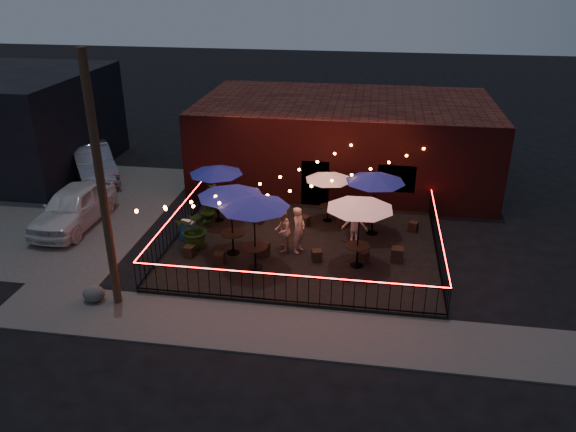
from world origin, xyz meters
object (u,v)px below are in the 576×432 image
(utility_pole, at_px, (102,187))
(cafe_table_3, at_px, (329,177))
(cafe_table_4, at_px, (360,204))
(boulder, at_px, (94,294))
(cafe_table_2, at_px, (254,203))
(cafe_table_1, at_px, (216,170))
(cooler, at_px, (188,230))
(cafe_table_0, at_px, (231,192))
(cafe_table_5, at_px, (375,178))

(utility_pole, height_order, cafe_table_3, utility_pole)
(utility_pole, distance_m, cafe_table_3, 9.51)
(cafe_table_4, height_order, boulder, cafe_table_4)
(cafe_table_2, bearing_deg, utility_pole, -146.10)
(cafe_table_1, distance_m, cooler, 2.71)
(cafe_table_0, relative_size, cafe_table_5, 0.97)
(cafe_table_0, xyz_separation_m, cafe_table_1, (-1.32, 2.75, -0.23))
(cafe_table_5, bearing_deg, utility_pole, -142.53)
(cafe_table_1, bearing_deg, cafe_table_0, -64.37)
(cafe_table_2, xyz_separation_m, cafe_table_4, (3.54, 0.71, -0.12))
(boulder, bearing_deg, cafe_table_1, 69.83)
(cafe_table_1, xyz_separation_m, cafe_table_3, (4.53, 0.65, -0.25))
(cafe_table_1, relative_size, cafe_table_2, 0.81)
(cafe_table_2, distance_m, cafe_table_4, 3.61)
(cafe_table_4, bearing_deg, cafe_table_1, 153.07)
(cafe_table_1, bearing_deg, cafe_table_4, -26.93)
(cafe_table_0, distance_m, cafe_table_1, 3.06)
(cafe_table_2, bearing_deg, cafe_table_0, 137.71)
(utility_pole, distance_m, cafe_table_1, 6.77)
(cafe_table_3, xyz_separation_m, cooler, (-5.23, -2.52, -1.59))
(utility_pole, height_order, cafe_table_0, utility_pole)
(utility_pole, bearing_deg, cafe_table_1, 75.91)
(cafe_table_3, bearing_deg, cooler, -154.22)
(cafe_table_1, xyz_separation_m, cooler, (-0.70, -1.87, -1.83))
(cafe_table_3, bearing_deg, cafe_table_1, -171.82)
(utility_pole, xyz_separation_m, cafe_table_4, (7.51, 3.37, -1.47))
(utility_pole, relative_size, cafe_table_4, 2.55)
(utility_pole, height_order, boulder, utility_pole)
(cafe_table_1, bearing_deg, cooler, -110.49)
(boulder, bearing_deg, cooler, 69.96)
(cafe_table_3, xyz_separation_m, cafe_table_4, (1.38, -3.65, 0.42))
(cafe_table_2, distance_m, cooler, 4.16)
(cafe_table_1, bearing_deg, utility_pole, -104.09)
(cafe_table_5, bearing_deg, cafe_table_2, -139.30)
(cafe_table_3, height_order, cooler, cafe_table_3)
(cafe_table_0, height_order, cafe_table_1, cafe_table_0)
(cafe_table_2, height_order, boulder, cafe_table_2)
(cafe_table_4, bearing_deg, cafe_table_3, 110.75)
(cafe_table_2, relative_size, cooler, 4.03)
(cafe_table_3, distance_m, cafe_table_4, 3.93)
(cooler, bearing_deg, boulder, -106.08)
(cafe_table_1, height_order, cafe_table_2, cafe_table_2)
(cafe_table_1, height_order, cafe_table_4, cafe_table_4)
(cafe_table_2, height_order, cafe_table_3, cafe_table_2)
(cooler, bearing_deg, cafe_table_5, 16.83)
(utility_pole, bearing_deg, cafe_table_3, 48.92)
(cafe_table_0, bearing_deg, cafe_table_5, 26.20)
(cafe_table_4, bearing_deg, boulder, -157.38)
(utility_pole, relative_size, cafe_table_1, 3.30)
(cafe_table_1, distance_m, cafe_table_3, 4.58)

